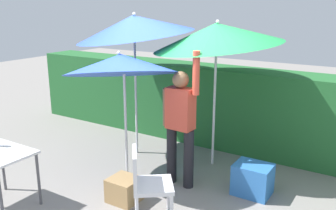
{
  "coord_description": "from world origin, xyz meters",
  "views": [
    {
      "loc": [
        2.59,
        -3.82,
        2.44
      ],
      "look_at": [
        0.0,
        0.3,
        1.1
      ],
      "focal_mm": 39.41,
      "sensor_mm": 36.0,
      "label": 1
    }
  ],
  "objects_px": {
    "umbrella_orange": "(134,26)",
    "cooler_box": "(253,179)",
    "crate_cardboard": "(124,190)",
    "umbrella_yellow": "(121,64)",
    "chair_plastic": "(147,182)",
    "person_vendor": "(180,120)",
    "umbrella_rainbow": "(217,35)"
  },
  "relations": [
    {
      "from": "crate_cardboard",
      "to": "umbrella_yellow",
      "type": "bearing_deg",
      "value": 128.12
    },
    {
      "from": "umbrella_orange",
      "to": "person_vendor",
      "type": "relative_size",
      "value": 1.29
    },
    {
      "from": "umbrella_yellow",
      "to": "cooler_box",
      "type": "bearing_deg",
      "value": 17.32
    },
    {
      "from": "umbrella_orange",
      "to": "crate_cardboard",
      "type": "height_order",
      "value": "umbrella_orange"
    },
    {
      "from": "umbrella_orange",
      "to": "crate_cardboard",
      "type": "xyz_separation_m",
      "value": [
        0.81,
        -1.35,
        -1.96
      ]
    },
    {
      "from": "person_vendor",
      "to": "umbrella_yellow",
      "type": "bearing_deg",
      "value": -160.91
    },
    {
      "from": "umbrella_rainbow",
      "to": "umbrella_orange",
      "type": "bearing_deg",
      "value": -168.3
    },
    {
      "from": "umbrella_orange",
      "to": "cooler_box",
      "type": "xyz_separation_m",
      "value": [
        2.13,
        -0.3,
        -1.9
      ]
    },
    {
      "from": "chair_plastic",
      "to": "cooler_box",
      "type": "distance_m",
      "value": 1.54
    },
    {
      "from": "umbrella_orange",
      "to": "crate_cardboard",
      "type": "relative_size",
      "value": 6.48
    },
    {
      "from": "umbrella_orange",
      "to": "umbrella_yellow",
      "type": "bearing_deg",
      "value": -64.04
    },
    {
      "from": "chair_plastic",
      "to": "cooler_box",
      "type": "relative_size",
      "value": 1.86
    },
    {
      "from": "umbrella_rainbow",
      "to": "chair_plastic",
      "type": "distance_m",
      "value": 2.39
    },
    {
      "from": "chair_plastic",
      "to": "crate_cardboard",
      "type": "relative_size",
      "value": 2.37
    },
    {
      "from": "umbrella_rainbow",
      "to": "chair_plastic",
      "type": "bearing_deg",
      "value": -88.3
    },
    {
      "from": "umbrella_rainbow",
      "to": "umbrella_orange",
      "type": "relative_size",
      "value": 0.95
    },
    {
      "from": "person_vendor",
      "to": "chair_plastic",
      "type": "relative_size",
      "value": 2.11
    },
    {
      "from": "crate_cardboard",
      "to": "cooler_box",
      "type": "bearing_deg",
      "value": 38.26
    },
    {
      "from": "umbrella_orange",
      "to": "cooler_box",
      "type": "bearing_deg",
      "value": -8.16
    },
    {
      "from": "chair_plastic",
      "to": "crate_cardboard",
      "type": "bearing_deg",
      "value": 155.27
    },
    {
      "from": "umbrella_orange",
      "to": "person_vendor",
      "type": "xyz_separation_m",
      "value": [
        1.17,
        -0.58,
        -1.18
      ]
    },
    {
      "from": "umbrella_rainbow",
      "to": "chair_plastic",
      "type": "relative_size",
      "value": 2.61
    },
    {
      "from": "umbrella_yellow",
      "to": "person_vendor",
      "type": "relative_size",
      "value": 1.08
    },
    {
      "from": "umbrella_rainbow",
      "to": "crate_cardboard",
      "type": "xyz_separation_m",
      "value": [
        -0.47,
        -1.61,
        -1.86
      ]
    },
    {
      "from": "umbrella_orange",
      "to": "crate_cardboard",
      "type": "distance_m",
      "value": 2.51
    },
    {
      "from": "person_vendor",
      "to": "crate_cardboard",
      "type": "bearing_deg",
      "value": -115.54
    },
    {
      "from": "umbrella_yellow",
      "to": "chair_plastic",
      "type": "height_order",
      "value": "umbrella_yellow"
    },
    {
      "from": "cooler_box",
      "to": "chair_plastic",
      "type": "bearing_deg",
      "value": -121.7
    },
    {
      "from": "chair_plastic",
      "to": "cooler_box",
      "type": "bearing_deg",
      "value": 58.3
    },
    {
      "from": "umbrella_orange",
      "to": "crate_cardboard",
      "type": "bearing_deg",
      "value": -59.09
    },
    {
      "from": "person_vendor",
      "to": "crate_cardboard",
      "type": "distance_m",
      "value": 1.16
    },
    {
      "from": "umbrella_orange",
      "to": "chair_plastic",
      "type": "xyz_separation_m",
      "value": [
        1.33,
        -1.59,
        -1.6
      ]
    }
  ]
}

